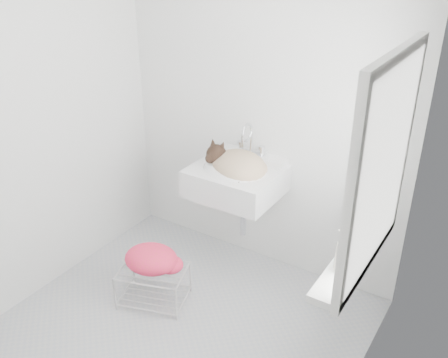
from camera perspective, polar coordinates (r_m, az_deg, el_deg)
The scene contains 15 objects.
floor at distance 3.42m, azimuth -4.90°, elevation -16.52°, with size 2.20×2.00×0.02m, color #AEAFB0.
back_wall at distance 3.51m, azimuth 4.28°, elevation 8.58°, with size 2.20×0.02×2.50m, color silver.
right_wall at distance 2.27m, azimuth 16.56°, elevation -3.07°, with size 0.02×2.00×2.50m, color silver.
left_wall at distance 3.48m, azimuth -20.46°, elevation 6.78°, with size 0.02×2.00×2.50m, color silver.
window_glass at distance 2.41m, azimuth 17.96°, elevation 1.12°, with size 0.01×0.80×1.00m, color white.
window_frame at distance 2.41m, azimuth 17.62°, elevation 1.20°, with size 0.04×0.90×1.10m, color white.
windowsill at distance 2.68m, azimuth 14.86°, elevation -8.58°, with size 0.16×0.88×0.04m, color white.
sink at distance 3.46m, azimuth 1.44°, elevation 1.26°, with size 0.61×0.53×0.24m, color white.
faucet at distance 3.55m, azimuth 2.98°, elevation 4.35°, with size 0.22×0.15×0.22m, color silver, non-canonical shape.
cat at distance 3.42m, azimuth 1.49°, elevation 1.71°, with size 0.46×0.40×0.27m.
wire_rack at distance 3.54m, azimuth -8.11°, elevation -11.72°, with size 0.44×0.31×0.26m, color silver.
towel at distance 3.47m, azimuth -8.32°, elevation -9.73°, with size 0.38×0.27×0.15m, color #C64F20.
bottle_a at distance 2.52m, azimuth 13.32°, elevation -10.24°, with size 0.07×0.07×0.19m, color silver.
bottle_b at distance 2.64m, azimuth 14.44°, elevation -8.58°, with size 0.08×0.09×0.19m, color teal.
bottle_c at distance 2.83m, azimuth 16.08°, elevation -6.11°, with size 0.11×0.11×0.15m, color silver.
Camera 1 is at (1.57, -1.94, 2.34)m, focal length 39.79 mm.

